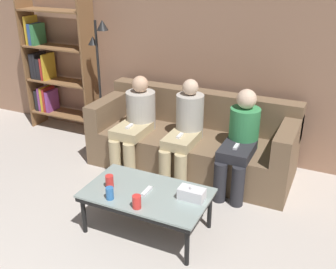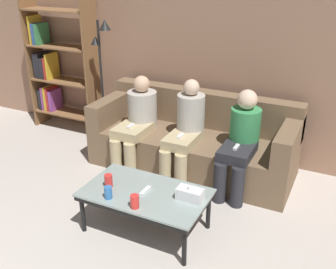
{
  "view_description": "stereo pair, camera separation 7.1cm",
  "coord_description": "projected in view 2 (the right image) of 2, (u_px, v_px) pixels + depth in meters",
  "views": [
    {
      "loc": [
        1.47,
        -0.15,
        2.23
      ],
      "look_at": [
        0.0,
        3.0,
        0.67
      ],
      "focal_mm": 42.0,
      "sensor_mm": 36.0,
      "label": 1
    },
    {
      "loc": [
        1.53,
        -0.12,
        2.23
      ],
      "look_at": [
        0.0,
        3.0,
        0.67
      ],
      "focal_mm": 42.0,
      "sensor_mm": 36.0,
      "label": 2
    }
  ],
  "objects": [
    {
      "name": "cup_near_right",
      "position": [
        108.0,
        193.0,
        3.27
      ],
      "size": [
        0.07,
        0.07,
        0.11
      ],
      "color": "#3372BF",
      "rests_on": "coffee_table"
    },
    {
      "name": "standing_lamp",
      "position": [
        102.0,
        70.0,
        4.86
      ],
      "size": [
        0.31,
        0.26,
        1.58
      ],
      "color": "black",
      "rests_on": "ground_plane"
    },
    {
      "name": "coffee_table",
      "position": [
        145.0,
        196.0,
        3.4
      ],
      "size": [
        1.08,
        0.63,
        0.39
      ],
      "color": "#8C9E99",
      "rests_on": "ground_plane"
    },
    {
      "name": "game_remote",
      "position": [
        145.0,
        191.0,
        3.38
      ],
      "size": [
        0.04,
        0.15,
        0.02
      ],
      "color": "white",
      "rests_on": "coffee_table"
    },
    {
      "name": "seated_person_left_end",
      "position": [
        137.0,
        120.0,
        4.46
      ],
      "size": [
        0.34,
        0.68,
        1.04
      ],
      "color": "tan",
      "rests_on": "ground_plane"
    },
    {
      "name": "cup_far_center",
      "position": [
        135.0,
        201.0,
        3.15
      ],
      "size": [
        0.07,
        0.07,
        0.11
      ],
      "color": "red",
      "rests_on": "coffee_table"
    },
    {
      "name": "couch",
      "position": [
        194.0,
        142.0,
        4.5
      ],
      "size": [
        2.28,
        0.87,
        0.84
      ],
      "color": "brown",
      "rests_on": "ground_plane"
    },
    {
      "name": "seated_person_mid_right",
      "position": [
        241.0,
        140.0,
        3.96
      ],
      "size": [
        0.31,
        0.67,
        1.05
      ],
      "color": "#28282D",
      "rests_on": "ground_plane"
    },
    {
      "name": "tissue_box",
      "position": [
        190.0,
        194.0,
        3.26
      ],
      "size": [
        0.22,
        0.12,
        0.13
      ],
      "color": "white",
      "rests_on": "coffee_table"
    },
    {
      "name": "cup_near_left",
      "position": [
        109.0,
        181.0,
        3.44
      ],
      "size": [
        0.07,
        0.07,
        0.12
      ],
      "color": "red",
      "rests_on": "coffee_table"
    },
    {
      "name": "seated_person_mid_left",
      "position": [
        186.0,
        129.0,
        4.2
      ],
      "size": [
        0.31,
        0.66,
        1.08
      ],
      "color": "tan",
      "rests_on": "ground_plane"
    },
    {
      "name": "wall_back",
      "position": [
        213.0,
        47.0,
        4.51
      ],
      "size": [
        12.0,
        0.06,
        2.6
      ],
      "color": "#9E755B",
      "rests_on": "ground_plane"
    },
    {
      "name": "bookshelf",
      "position": [
        55.0,
        67.0,
        5.38
      ],
      "size": [
        1.0,
        0.32,
        1.86
      ],
      "color": "brown",
      "rests_on": "ground_plane"
    }
  ]
}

